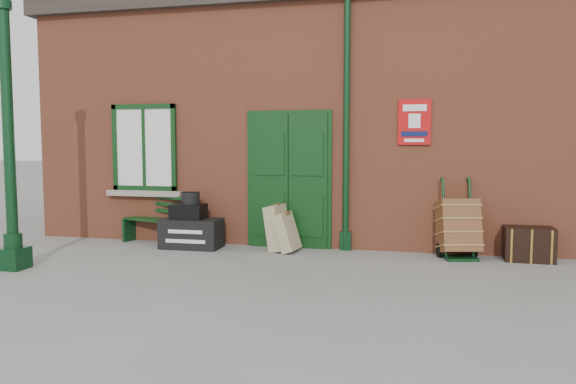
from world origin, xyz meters
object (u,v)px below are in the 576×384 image
(houdini_trunk, at_px, (192,233))
(porter_trolley, at_px, (458,228))
(dark_trunk, at_px, (529,244))
(bench, at_px, (162,219))

(houdini_trunk, relative_size, porter_trolley, 0.82)
(porter_trolley, relative_size, dark_trunk, 1.71)
(porter_trolley, height_order, dark_trunk, porter_trolley)
(houdini_trunk, relative_size, dark_trunk, 1.40)
(bench, xyz_separation_m, porter_trolley, (4.90, -0.09, 0.03))
(bench, distance_m, porter_trolley, 4.90)
(porter_trolley, bearing_deg, bench, 164.61)
(bench, bearing_deg, porter_trolley, 16.13)
(bench, bearing_deg, houdini_trunk, -5.99)
(porter_trolley, xyz_separation_m, dark_trunk, (1.00, 0.02, -0.21))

